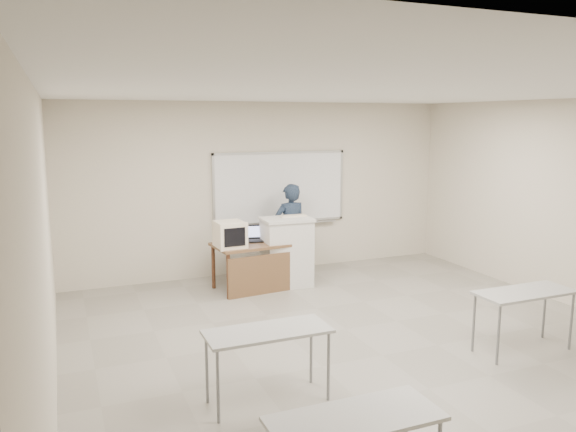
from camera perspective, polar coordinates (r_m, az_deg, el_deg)
name	(u,v)px	position (r m, az deg, el deg)	size (l,w,h in m)	color
floor	(382,356)	(6.80, 9.55, -13.83)	(7.00, 8.00, 0.01)	gray
whiteboard	(280,189)	(10.00, -0.80, 2.78)	(2.48, 0.10, 1.31)	white
student_desks	(462,343)	(5.54, 17.30, -12.24)	(4.40, 2.20, 0.73)	#A09F9B
instructor_desk	(263,256)	(8.99, -2.56, -4.04)	(1.51, 0.75, 0.75)	brown
podium	(287,252)	(9.18, -0.14, -3.66)	(0.80, 0.58, 1.13)	white
crt_monitor	(230,234)	(8.72, -5.95, -1.86)	(0.44, 0.49, 0.42)	beige
laptop	(252,237)	(9.15, -3.73, -2.18)	(0.33, 0.30, 0.24)	black
mouse	(271,239)	(9.15, -1.73, -2.39)	(0.11, 0.07, 0.04)	silver
keyboard	(293,216)	(9.19, 0.54, 0.01)	(0.44, 0.15, 0.02)	beige
presenter	(290,230)	(9.72, 0.21, -1.44)	(0.59, 0.39, 1.62)	black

